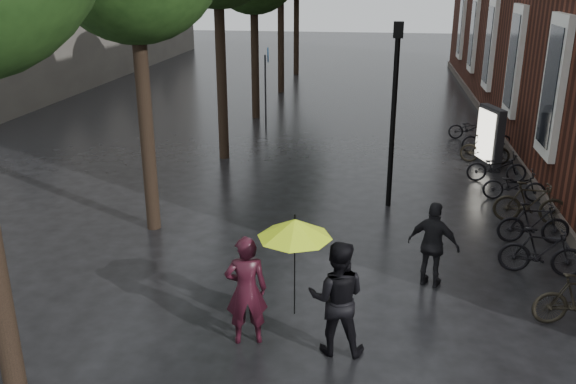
% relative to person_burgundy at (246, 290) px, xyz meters
% --- Properties ---
extents(person_burgundy, '(0.78, 0.61, 1.87)m').
position_rel_person_burgundy_xyz_m(person_burgundy, '(0.00, 0.00, 0.00)').
color(person_burgundy, '#320E18').
rests_on(person_burgundy, ground).
extents(person_black, '(0.93, 0.73, 1.90)m').
position_rel_person_burgundy_xyz_m(person_black, '(1.45, -0.05, 0.01)').
color(person_black, black).
rests_on(person_black, ground).
extents(lime_umbrella, '(1.16, 1.16, 1.71)m').
position_rel_person_burgundy_xyz_m(lime_umbrella, '(0.78, -0.01, 1.13)').
color(lime_umbrella, black).
rests_on(lime_umbrella, ground).
extents(pedestrian_walking, '(1.08, 0.75, 1.70)m').
position_rel_person_burgundy_xyz_m(pedestrian_walking, '(3.11, 2.42, -0.09)').
color(pedestrian_walking, black).
rests_on(pedestrian_walking, ground).
extents(parked_bicycles, '(2.09, 13.26, 1.03)m').
position_rel_person_burgundy_xyz_m(parked_bicycles, '(5.48, 7.79, -0.47)').
color(parked_bicycles, black).
rests_on(parked_bicycles, ground).
extents(ad_lightbox, '(0.29, 1.26, 1.90)m').
position_rel_person_burgundy_xyz_m(ad_lightbox, '(5.38, 10.56, 0.02)').
color(ad_lightbox, black).
rests_on(ad_lightbox, ground).
extents(lamp_post, '(0.24, 0.24, 4.65)m').
position_rel_person_burgundy_xyz_m(lamp_post, '(2.32, 6.66, 1.89)').
color(lamp_post, black).
rests_on(lamp_post, ground).
extents(cycle_sign, '(0.16, 0.56, 3.09)m').
position_rel_person_burgundy_xyz_m(cycle_sign, '(-2.37, 14.64, 1.11)').
color(cycle_sign, '#262628').
rests_on(cycle_sign, ground).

